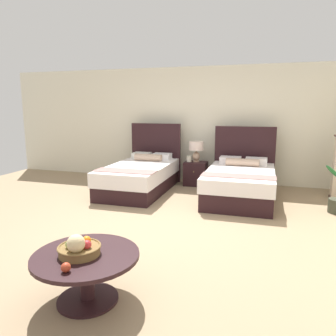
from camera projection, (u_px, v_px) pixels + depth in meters
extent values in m
cube|color=#957D5E|center=(157.00, 228.00, 4.72)|extent=(9.98, 10.14, 0.02)
cube|color=silver|center=(203.00, 125.00, 7.54)|extent=(9.98, 0.12, 2.63)
cube|color=black|center=(139.00, 185.00, 6.70)|extent=(1.12, 2.10, 0.28)
cube|color=white|center=(139.00, 172.00, 6.65)|extent=(1.16, 2.14, 0.28)
cube|color=black|center=(156.00, 152.00, 7.61)|extent=(1.18, 0.07, 1.35)
cube|color=white|center=(142.00, 156.00, 7.42)|extent=(0.40, 0.30, 0.14)
cube|color=white|center=(162.00, 157.00, 7.28)|extent=(0.40, 0.30, 0.14)
cylinder|color=tan|center=(148.00, 157.00, 7.12)|extent=(0.61, 0.16, 0.15)
cube|color=gray|center=(125.00, 171.00, 5.98)|extent=(1.16, 0.41, 0.01)
cube|color=black|center=(240.00, 191.00, 6.11)|extent=(1.21, 1.98, 0.32)
cube|color=white|center=(240.00, 177.00, 6.05)|extent=(1.25, 2.02, 0.24)
cube|color=black|center=(244.00, 157.00, 6.97)|extent=(1.27, 0.07, 1.32)
cube|color=white|center=(230.00, 160.00, 6.77)|extent=(0.43, 0.30, 0.14)
cube|color=white|center=(256.00, 161.00, 6.63)|extent=(0.43, 0.30, 0.14)
cylinder|color=tan|center=(242.00, 162.00, 6.47)|extent=(0.65, 0.16, 0.15)
cube|color=gray|center=(238.00, 176.00, 5.51)|extent=(1.25, 0.38, 0.01)
cube|color=black|center=(196.00, 173.00, 7.24)|extent=(0.48, 0.41, 0.53)
sphere|color=tan|center=(194.00, 172.00, 7.02)|extent=(0.02, 0.02, 0.02)
cylinder|color=tan|center=(196.00, 161.00, 7.21)|extent=(0.15, 0.15, 0.02)
ellipsoid|color=tan|center=(196.00, 156.00, 7.19)|extent=(0.16, 0.16, 0.20)
cylinder|color=#99844C|center=(196.00, 151.00, 7.16)|extent=(0.02, 0.02, 0.04)
cylinder|color=beige|center=(196.00, 146.00, 7.14)|extent=(0.32, 0.32, 0.19)
cylinder|color=silver|center=(189.00, 159.00, 7.18)|extent=(0.11, 0.11, 0.12)
torus|color=silver|center=(189.00, 156.00, 7.17)|extent=(0.10, 0.10, 0.01)
cylinder|color=black|center=(88.00, 299.00, 2.93)|extent=(0.55, 0.55, 0.02)
cylinder|color=black|center=(87.00, 279.00, 2.90)|extent=(0.13, 0.13, 0.41)
cylinder|color=black|center=(86.00, 256.00, 2.86)|extent=(0.94, 0.94, 0.04)
cylinder|color=brown|center=(80.00, 251.00, 2.84)|extent=(0.36, 0.36, 0.07)
torus|color=brown|center=(79.00, 247.00, 2.83)|extent=(0.38, 0.38, 0.02)
sphere|color=orange|center=(87.00, 240.00, 2.89)|extent=(0.08, 0.08, 0.08)
sphere|color=#8AAB3A|center=(76.00, 240.00, 2.89)|extent=(0.07, 0.07, 0.07)
sphere|color=#85A646|center=(70.00, 244.00, 2.80)|extent=(0.07, 0.07, 0.07)
sphere|color=beige|center=(76.00, 243.00, 2.74)|extent=(0.15, 0.15, 0.15)
sphere|color=red|center=(87.00, 245.00, 2.80)|extent=(0.08, 0.08, 0.08)
sphere|color=#AD3922|center=(66.00, 267.00, 2.54)|extent=(0.08, 0.08, 0.08)
cube|color=#432924|center=(336.00, 197.00, 6.23)|extent=(0.23, 0.23, 0.03)
ellipsoid|color=#266831|center=(333.00, 172.00, 5.27)|extent=(0.27, 0.07, 0.26)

